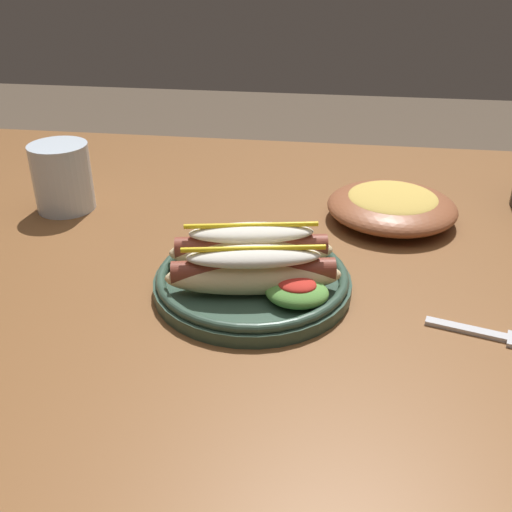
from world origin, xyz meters
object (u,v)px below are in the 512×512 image
at_px(fork, 493,335).
at_px(side_bowl, 392,205).
at_px(water_cup, 62,177).
at_px(hot_dog_plate, 254,271).

bearing_deg(fork, side_bowl, 123.08).
distance_m(fork, side_bowl, 0.30).
bearing_deg(side_bowl, water_cup, -176.96).
distance_m(hot_dog_plate, side_bowl, 0.29).
relative_size(fork, side_bowl, 0.63).
relative_size(water_cup, side_bowl, 0.54).
xyz_separation_m(hot_dog_plate, water_cup, (-0.33, 0.20, 0.02)).
xyz_separation_m(water_cup, side_bowl, (0.50, 0.03, -0.03)).
bearing_deg(water_cup, hot_dog_plate, -31.48).
xyz_separation_m(fork, water_cup, (-0.59, 0.26, 0.05)).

